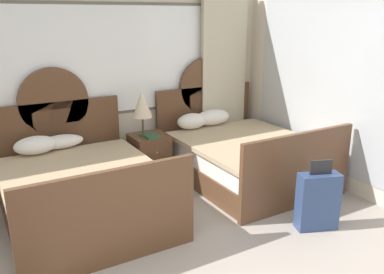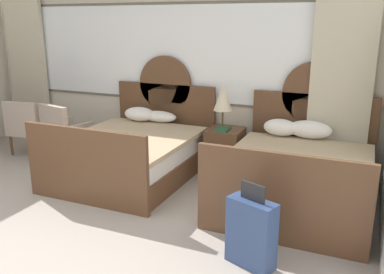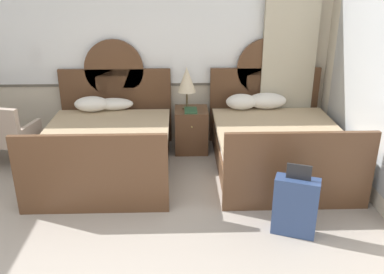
# 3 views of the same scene
# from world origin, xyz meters

# --- Properties ---
(wall_back_window) EXTENTS (6.56, 0.22, 2.70)m
(wall_back_window) POSITION_xyz_m (0.00, 3.73, 1.43)
(wall_back_window) COLOR beige
(wall_back_window) RESTS_ON ground_plane
(bed_near_window) EXTENTS (1.67, 2.13, 1.60)m
(bed_near_window) POSITION_xyz_m (0.08, 2.66, 0.35)
(bed_near_window) COLOR brown
(bed_near_window) RESTS_ON ground_plane
(bed_near_mirror) EXTENTS (1.67, 2.13, 1.60)m
(bed_near_mirror) POSITION_xyz_m (2.35, 2.67, 0.35)
(bed_near_mirror) COLOR brown
(bed_near_mirror) RESTS_ON ground_plane
(nightstand_between_beds) EXTENTS (0.48, 0.50, 0.64)m
(nightstand_between_beds) POSITION_xyz_m (1.22, 3.28, 0.32)
(nightstand_between_beds) COLOR brown
(nightstand_between_beds) RESTS_ON ground_plane
(table_lamp_on_nightstand) EXTENTS (0.27, 0.27, 0.61)m
(table_lamp_on_nightstand) POSITION_xyz_m (1.16, 3.32, 1.07)
(table_lamp_on_nightstand) COLOR brown
(table_lamp_on_nightstand) RESTS_ON nightstand_between_beds
(book_on_nightstand) EXTENTS (0.18, 0.26, 0.03)m
(book_on_nightstand) POSITION_xyz_m (1.21, 3.18, 0.66)
(book_on_nightstand) COLOR #285133
(book_on_nightstand) RESTS_ON nightstand_between_beds
(armchair_by_window_left) EXTENTS (0.72, 0.72, 0.89)m
(armchair_by_window_left) POSITION_xyz_m (-1.28, 2.84, 0.48)
(armchair_by_window_left) COLOR #B29E8E
(armchair_by_window_left) RESTS_ON ground_plane
(armchair_by_window_centre) EXTENTS (0.67, 0.67, 0.89)m
(armchair_by_window_centre) POSITION_xyz_m (-1.99, 2.83, 0.48)
(armchair_by_window_centre) COLOR #B29E8E
(armchair_by_window_centre) RESTS_ON ground_plane
(suitcase_on_floor) EXTENTS (0.48, 0.33, 0.78)m
(suitcase_on_floor) POSITION_xyz_m (2.21, 1.12, 0.32)
(suitcase_on_floor) COLOR navy
(suitcase_on_floor) RESTS_ON ground_plane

